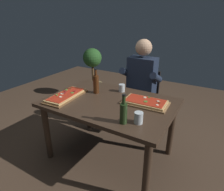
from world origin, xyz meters
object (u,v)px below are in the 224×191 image
oil_bottle_amber (96,84)px  dining_table (110,109)px  tumbler_near_camera (122,88)px  diner_chair (143,97)px  potted_plant_corner (93,74)px  tumbler_far_side (139,118)px  wine_bottle_dark (124,112)px  seated_diner (140,83)px  pizza_rectangular_left (66,96)px  pizza_rectangular_front (145,102)px

oil_bottle_amber → dining_table: bearing=-25.0°
oil_bottle_amber → tumbler_near_camera: (0.25, 0.20, -0.08)m
diner_chair → potted_plant_corner: 1.41m
tumbler_far_side → diner_chair: bearing=109.9°
diner_chair → wine_bottle_dark: bearing=-76.2°
dining_table → potted_plant_corner: potted_plant_corner is taller
oil_bottle_amber → potted_plant_corner: oil_bottle_amber is taller
seated_diner → pizza_rectangular_left: bearing=-121.1°
pizza_rectangular_left → dining_table: bearing=18.4°
tumbler_far_side → pizza_rectangular_front: bearing=103.4°
seated_diner → potted_plant_corner: bearing=153.0°
dining_table → oil_bottle_amber: bearing=155.0°
pizza_rectangular_front → wine_bottle_dark: size_ratio=1.80×
wine_bottle_dark → diner_chair: size_ratio=0.32×
dining_table → pizza_rectangular_front: (0.36, 0.14, 0.11)m
tumbler_far_side → seated_diner: seated_diner is taller
dining_table → potted_plant_corner: 1.89m
potted_plant_corner → dining_table: bearing=-48.2°
pizza_rectangular_front → seated_diner: 0.68m
oil_bottle_amber → tumbler_far_side: bearing=-28.3°
oil_bottle_amber → potted_plant_corner: 1.65m
tumbler_near_camera → potted_plant_corner: bearing=138.8°
seated_diner → potted_plant_corner: (-1.30, 0.67, -0.24)m
pizza_rectangular_left → oil_bottle_amber: size_ratio=1.87×
pizza_rectangular_left → diner_chair: size_ratio=0.65×
dining_table → pizza_rectangular_front: size_ratio=2.83×
pizza_rectangular_left → tumbler_near_camera: (0.47, 0.49, 0.02)m
tumbler_far_side → wine_bottle_dark: bearing=-149.8°
pizza_rectangular_left → oil_bottle_amber: (0.22, 0.29, 0.10)m
wine_bottle_dark → seated_diner: size_ratio=0.21×
dining_table → oil_bottle_amber: 0.37m
tumbler_near_camera → tumbler_far_side: (0.48, -0.59, 0.00)m
wine_bottle_dark → seated_diner: seated_diner is taller
pizza_rectangular_left → wine_bottle_dark: size_ratio=2.05×
seated_diner → potted_plant_corner: 1.48m
pizza_rectangular_front → diner_chair: (-0.31, 0.72, -0.27)m
oil_bottle_amber → seated_diner: bearing=62.3°
pizza_rectangular_left → tumbler_near_camera: size_ratio=6.03×
pizza_rectangular_left → oil_bottle_amber: bearing=52.3°
tumbler_far_side → diner_chair: (-0.41, 1.12, -0.30)m
tumbler_far_side → tumbler_near_camera: bearing=129.2°
tumbler_near_camera → diner_chair: size_ratio=0.11×
pizza_rectangular_left → potted_plant_corner: 1.76m
dining_table → tumbler_far_side: 0.55m
diner_chair → potted_plant_corner: potted_plant_corner is taller
dining_table → diner_chair: (0.05, 0.86, -0.16)m
wine_bottle_dark → seated_diner: bearing=105.3°
tumbler_far_side → potted_plant_corner: (-1.71, 1.67, -0.28)m
oil_bottle_amber → diner_chair: bearing=66.3°
dining_table → wine_bottle_dark: wine_bottle_dark is taller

